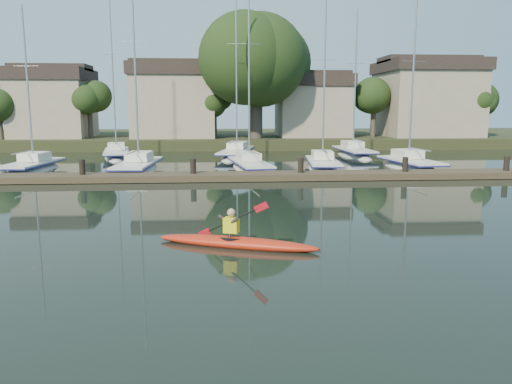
{
  "coord_description": "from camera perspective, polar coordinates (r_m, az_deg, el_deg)",
  "views": [
    {
      "loc": [
        -1.47,
        -13.53,
        4.02
      ],
      "look_at": [
        -0.3,
        2.9,
        1.2
      ],
      "focal_mm": 35.0,
      "sensor_mm": 36.0,
      "label": 1
    }
  ],
  "objects": [
    {
      "name": "sailboat_0",
      "position": [
        34.65,
        -24.14,
        1.9
      ],
      "size": [
        2.67,
        7.33,
        11.37
      ],
      "rotation": [
        0.0,
        0.0,
        -0.09
      ],
      "color": "silver",
      "rests_on": "ground"
    },
    {
      "name": "shore",
      "position": [
        53.91,
        -0.79,
        8.88
      ],
      "size": [
        90.0,
        25.25,
        12.75
      ],
      "color": "#243219",
      "rests_on": "ground"
    },
    {
      "name": "sailboat_6",
      "position": [
        40.94,
        -2.25,
        3.83
      ],
      "size": [
        3.89,
        9.87,
        15.35
      ],
      "rotation": [
        0.0,
        0.0,
        -0.2
      ],
      "color": "silver",
      "rests_on": "ground"
    },
    {
      "name": "ground",
      "position": [
        14.19,
        2.07,
        -6.75
      ],
      "size": [
        160.0,
        160.0,
        0.0
      ],
      "primitive_type": "plane",
      "color": "black",
      "rests_on": "ground"
    },
    {
      "name": "dock",
      "position": [
        27.83,
        -1.0,
        1.84
      ],
      "size": [
        34.0,
        2.0,
        1.8
      ],
      "color": "#473D29",
      "rests_on": "ground"
    },
    {
      "name": "kayak",
      "position": [
        14.58,
        -2.32,
        -5.53
      ],
      "size": [
        4.83,
        2.31,
        1.57
      ],
      "rotation": [
        0.0,
        0.0,
        -0.35
      ],
      "color": "#B83D0E",
      "rests_on": "ground"
    },
    {
      "name": "sailboat_4",
      "position": [
        34.41,
        17.14,
        2.25
      ],
      "size": [
        3.0,
        7.3,
        12.05
      ],
      "rotation": [
        0.0,
        0.0,
        0.13
      ],
      "color": "silver",
      "rests_on": "ground"
    },
    {
      "name": "sailboat_3",
      "position": [
        33.19,
        7.62,
        2.36
      ],
      "size": [
        2.74,
        7.68,
        12.11
      ],
      "rotation": [
        0.0,
        0.0,
        -0.1
      ],
      "color": "silver",
      "rests_on": "ground"
    },
    {
      "name": "sailboat_1",
      "position": [
        32.38,
        -13.28,
        2.0
      ],
      "size": [
        2.55,
        8.46,
        13.67
      ],
      "rotation": [
        0.0,
        0.0,
        -0.06
      ],
      "color": "silver",
      "rests_on": "ground"
    },
    {
      "name": "sailboat_2",
      "position": [
        32.27,
        -0.7,
        2.26
      ],
      "size": [
        3.05,
        8.39,
        13.58
      ],
      "rotation": [
        0.0,
        0.0,
        0.14
      ],
      "color": "silver",
      "rests_on": "ground"
    },
    {
      "name": "sailboat_7",
      "position": [
        42.19,
        11.09,
        3.81
      ],
      "size": [
        2.35,
        8.09,
        12.95
      ],
      "rotation": [
        0.0,
        0.0,
        0.03
      ],
      "color": "silver",
      "rests_on": "ground"
    },
    {
      "name": "sailboat_5",
      "position": [
        41.84,
        -15.62,
        3.61
      ],
      "size": [
        3.43,
        8.59,
        13.86
      ],
      "rotation": [
        0.0,
        0.0,
        0.18
      ],
      "color": "silver",
      "rests_on": "ground"
    }
  ]
}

